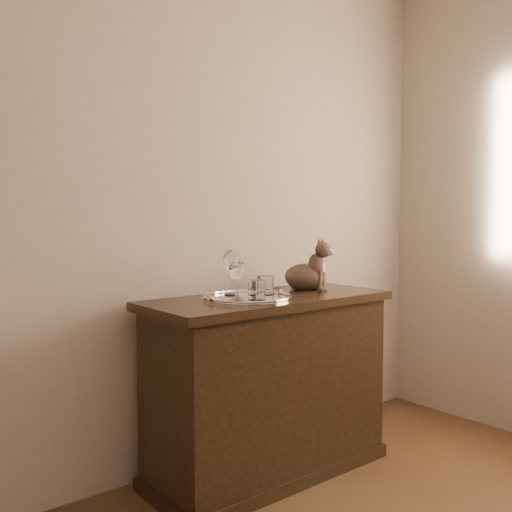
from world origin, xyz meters
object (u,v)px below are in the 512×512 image
at_px(tray, 248,298).
at_px(tumbler_b, 257,290).
at_px(cat, 304,264).
at_px(sideboard, 268,385).
at_px(wine_glass_d, 238,279).
at_px(tumbler_c, 265,285).
at_px(wine_glass_b, 231,272).
at_px(wine_glass_c, 236,281).

xyz_separation_m(tray, tumbler_b, (-0.01, -0.08, 0.05)).
bearing_deg(cat, sideboard, 167.19).
distance_m(wine_glass_d, tumbler_b, 0.10).
xyz_separation_m(tumbler_c, cat, (0.31, 0.07, 0.08)).
relative_size(sideboard, tumbler_b, 13.60).
bearing_deg(wine_glass_d, tumbler_c, 6.83).
xyz_separation_m(wine_glass_b, tumbler_c, (0.13, -0.10, -0.06)).
distance_m(wine_glass_d, tumbler_c, 0.18).
relative_size(sideboard, wine_glass_b, 5.70).
bearing_deg(tray, tumbler_b, -99.84).
bearing_deg(tray, wine_glass_c, -154.91).
xyz_separation_m(sideboard, wine_glass_d, (-0.20, -0.02, 0.52)).
relative_size(wine_glass_c, tumbler_c, 1.94).
xyz_separation_m(wine_glass_b, wine_glass_c, (-0.09, -0.16, -0.02)).
xyz_separation_m(wine_glass_d, tumbler_c, (0.18, 0.02, -0.04)).
distance_m(tray, tumbler_c, 0.13).
distance_m(wine_glass_c, cat, 0.55).
height_order(tray, cat, cat).
bearing_deg(cat, wine_glass_d, 165.12).
xyz_separation_m(wine_glass_d, tumbler_b, (0.04, -0.08, -0.04)).
bearing_deg(tumbler_c, tumbler_b, -143.42).
distance_m(wine_glass_c, tumbler_b, 0.10).
bearing_deg(wine_glass_d, wine_glass_c, -136.38).
xyz_separation_m(tray, wine_glass_d, (-0.06, -0.01, 0.09)).
bearing_deg(tumbler_b, tumbler_c, 36.58).
xyz_separation_m(wine_glass_c, cat, (0.53, 0.13, 0.04)).
distance_m(tumbler_b, cat, 0.48).
bearing_deg(tumbler_b, sideboard, 33.49).
distance_m(sideboard, wine_glass_c, 0.57).
bearing_deg(cat, wine_glass_c, 168.60).
height_order(wine_glass_d, tumbler_b, wine_glass_d).
relative_size(wine_glass_c, tumbler_b, 1.94).
relative_size(sideboard, wine_glass_c, 7.01).
bearing_deg(wine_glass_b, cat, -4.40).
bearing_deg(tray, cat, 10.60).
height_order(sideboard, wine_glass_c, wine_glass_c).
distance_m(tumbler_b, tumbler_c, 0.17).
height_order(wine_glass_b, tumbler_b, wine_glass_b).
distance_m(wine_glass_c, wine_glass_d, 0.06).
height_order(tray, wine_glass_b, wine_glass_b).
relative_size(tray, tumbler_c, 4.54).
bearing_deg(wine_glass_b, tray, -86.38).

